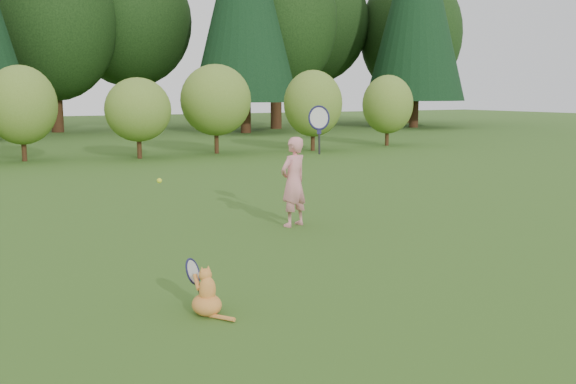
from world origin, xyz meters
TOP-DOWN VIEW (x-y plane):
  - ground at (0.00, 0.00)m, footprint 100.00×100.00m
  - shrub_row at (0.00, 13.00)m, footprint 28.00×3.00m
  - child at (0.87, 1.86)m, footprint 0.79×0.56m
  - cat at (-1.64, -1.10)m, footprint 0.33×0.64m
  - tennis_ball at (-1.10, 1.98)m, footprint 0.07×0.07m

SIDE VIEW (x-z plane):
  - ground at x=0.00m, z-range 0.00..0.00m
  - cat at x=-1.64m, z-range -0.07..0.52m
  - child at x=0.87m, z-range -0.29..1.67m
  - tennis_ball at x=-1.10m, z-range 0.75..0.82m
  - shrub_row at x=0.00m, z-range 0.00..2.80m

